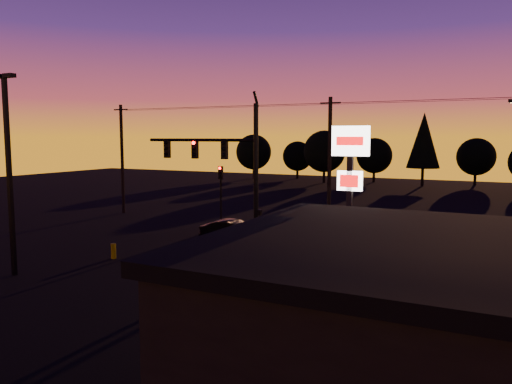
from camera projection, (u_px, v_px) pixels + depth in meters
ground at (186, 279)px, 22.40m from camera, size 120.00×120.00×0.00m
lane_arrow at (215, 271)px, 23.66m from camera, size 1.20×3.10×0.01m
traffic_signal_mast at (228, 165)px, 25.45m from camera, size 6.79×0.52×8.58m
secondary_signal at (221, 188)px, 34.52m from camera, size 0.30×0.31×4.35m
parking_lot_light at (9, 161)px, 22.50m from camera, size 1.25×0.30×9.14m
pylon_sign at (350, 173)px, 20.07m from camera, size 1.50×0.28×6.80m
utility_pole_0 at (122, 158)px, 41.47m from camera, size 1.40×0.26×9.00m
utility_pole_1 at (329, 163)px, 33.44m from camera, size 1.40×0.26×9.00m
power_wires at (330, 103)px, 33.00m from camera, size 36.00×1.22×0.07m
bollard at (113, 251)px, 26.18m from camera, size 0.26×0.26×0.79m
tree_0 at (254, 152)px, 76.18m from camera, size 5.36×5.36×6.74m
tree_1 at (298, 156)px, 76.23m from camera, size 4.54×4.54×5.71m
tree_2 at (324, 151)px, 69.01m from camera, size 5.77×5.78×7.26m
tree_3 at (374, 156)px, 69.96m from camera, size 4.95×4.95×6.22m
tree_4 at (424, 140)px, 63.93m from camera, size 4.18×4.18×9.50m
tree_5 at (476, 157)px, 65.93m from camera, size 4.95×4.95×6.22m
car_mid at (234, 231)px, 30.16m from camera, size 4.18×1.71×1.35m
car_right at (359, 245)px, 26.48m from camera, size 4.65×3.40×1.25m
suv_parked at (418, 322)px, 15.56m from camera, size 2.72×4.65×1.22m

